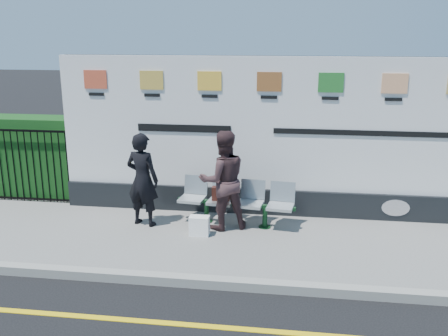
{
  "coord_description": "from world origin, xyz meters",
  "views": [
    {
      "loc": [
        0.94,
        -5.38,
        3.55
      ],
      "look_at": [
        -0.21,
        2.92,
        1.25
      ],
      "focal_mm": 40.0,
      "sensor_mm": 36.0,
      "label": 1
    }
  ],
  "objects_px": {
    "woman_left": "(143,180)",
    "woman_right": "(223,180)",
    "billboard": "(268,148)",
    "bench": "(235,213)"
  },
  "relations": [
    {
      "from": "billboard",
      "to": "woman_left",
      "type": "xyz_separation_m",
      "value": [
        -2.19,
        -0.93,
        -0.44
      ]
    },
    {
      "from": "billboard",
      "to": "woman_right",
      "type": "distance_m",
      "value": 1.22
    },
    {
      "from": "woman_left",
      "to": "bench",
      "type": "bearing_deg",
      "value": -157.34
    },
    {
      "from": "billboard",
      "to": "woman_right",
      "type": "height_order",
      "value": "billboard"
    },
    {
      "from": "bench",
      "to": "woman_right",
      "type": "height_order",
      "value": "woman_right"
    },
    {
      "from": "bench",
      "to": "billboard",
      "type": "bearing_deg",
      "value": 60.08
    },
    {
      "from": "woman_left",
      "to": "woman_right",
      "type": "relative_size",
      "value": 0.96
    },
    {
      "from": "billboard",
      "to": "woman_right",
      "type": "bearing_deg",
      "value": -129.58
    },
    {
      "from": "bench",
      "to": "woman_right",
      "type": "relative_size",
      "value": 1.17
    },
    {
      "from": "billboard",
      "to": "woman_left",
      "type": "bearing_deg",
      "value": -157.06
    }
  ]
}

